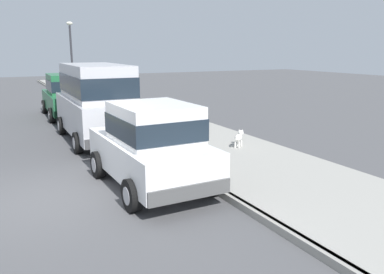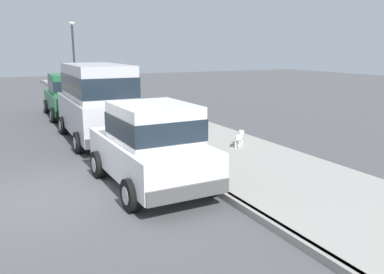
{
  "view_description": "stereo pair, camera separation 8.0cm",
  "coord_description": "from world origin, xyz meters",
  "px_view_note": "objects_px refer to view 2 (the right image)",
  "views": [
    {
      "loc": [
        -0.89,
        -8.03,
        3.0
      ],
      "look_at": [
        3.48,
        0.52,
        0.85
      ],
      "focal_mm": 36.83,
      "sensor_mm": 36.0,
      "label": 1
    },
    {
      "loc": [
        -0.82,
        -8.07,
        3.0
      ],
      "look_at": [
        3.48,
        0.52,
        0.85
      ],
      "focal_mm": 36.83,
      "sensor_mm": 36.0,
      "label": 2
    }
  ],
  "objects_px": {
    "car_white_hatchback": "(151,144)",
    "car_green_sedan": "(70,95)",
    "street_lamp": "(74,51)",
    "dog_white": "(239,137)",
    "car_silver_van": "(97,99)"
  },
  "relations": [
    {
      "from": "car_silver_van",
      "to": "car_green_sedan",
      "type": "bearing_deg",
      "value": 89.98
    },
    {
      "from": "car_green_sedan",
      "to": "car_white_hatchback",
      "type": "bearing_deg",
      "value": -90.47
    },
    {
      "from": "car_green_sedan",
      "to": "street_lamp",
      "type": "distance_m",
      "value": 6.35
    },
    {
      "from": "car_white_hatchback",
      "to": "street_lamp",
      "type": "height_order",
      "value": "street_lamp"
    },
    {
      "from": "street_lamp",
      "to": "car_green_sedan",
      "type": "bearing_deg",
      "value": -102.93
    },
    {
      "from": "car_white_hatchback",
      "to": "dog_white",
      "type": "distance_m",
      "value": 3.97
    },
    {
      "from": "car_white_hatchback",
      "to": "street_lamp",
      "type": "xyz_separation_m",
      "value": [
        1.44,
        16.43,
        1.93
      ]
    },
    {
      "from": "car_silver_van",
      "to": "dog_white",
      "type": "xyz_separation_m",
      "value": [
        3.41,
        -3.37,
        -0.97
      ]
    },
    {
      "from": "dog_white",
      "to": "car_green_sedan",
      "type": "bearing_deg",
      "value": 111.32
    },
    {
      "from": "dog_white",
      "to": "street_lamp",
      "type": "height_order",
      "value": "street_lamp"
    },
    {
      "from": "car_green_sedan",
      "to": "street_lamp",
      "type": "height_order",
      "value": "street_lamp"
    },
    {
      "from": "car_silver_van",
      "to": "car_green_sedan",
      "type": "height_order",
      "value": "car_silver_van"
    },
    {
      "from": "car_silver_van",
      "to": "street_lamp",
      "type": "xyz_separation_m",
      "value": [
        1.36,
        11.26,
        1.51
      ]
    },
    {
      "from": "car_white_hatchback",
      "to": "car_green_sedan",
      "type": "xyz_separation_m",
      "value": [
        0.09,
        10.53,
        0.01
      ]
    },
    {
      "from": "car_green_sedan",
      "to": "dog_white",
      "type": "relative_size",
      "value": 7.79
    }
  ]
}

